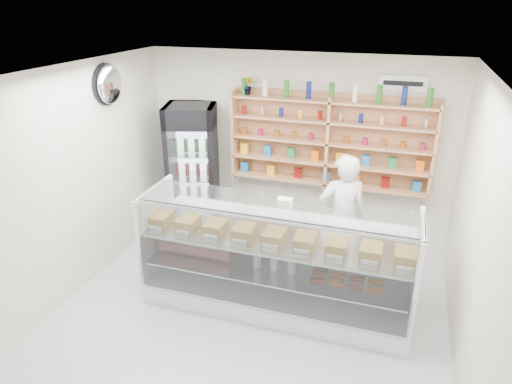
% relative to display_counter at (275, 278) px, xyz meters
% --- Properties ---
extents(room, '(5.00, 5.00, 5.00)m').
position_rel_display_counter_xyz_m(room, '(-0.23, -0.63, 1.03)').
color(room, '#B0B1B5').
rests_on(room, ground).
extents(display_counter, '(3.15, 0.94, 1.37)m').
position_rel_display_counter_xyz_m(display_counter, '(0.00, 0.00, 0.00)').
color(display_counter, white).
rests_on(display_counter, floor).
extents(shop_worker, '(0.74, 0.62, 1.72)m').
position_rel_display_counter_xyz_m(shop_worker, '(0.62, 0.91, 0.49)').
color(shop_worker, silver).
rests_on(shop_worker, floor).
extents(drinks_cooler, '(0.90, 0.89, 2.04)m').
position_rel_display_counter_xyz_m(drinks_cooler, '(-1.76, 1.51, 0.65)').
color(drinks_cooler, black).
rests_on(drinks_cooler, floor).
extents(wall_shelving, '(2.84, 0.28, 1.33)m').
position_rel_display_counter_xyz_m(wall_shelving, '(0.27, 1.71, 1.22)').
color(wall_shelving, '#B37C54').
rests_on(wall_shelving, back_wall).
extents(potted_plant, '(0.15, 0.12, 0.26)m').
position_rel_display_counter_xyz_m(potted_plant, '(-0.92, 1.71, 1.95)').
color(potted_plant, '#1E6626').
rests_on(potted_plant, wall_shelving).
extents(security_mirror, '(0.15, 0.50, 0.50)m').
position_rel_display_counter_xyz_m(security_mirror, '(-2.40, 0.57, 2.08)').
color(security_mirror, silver).
rests_on(security_mirror, left_wall).
extents(wall_sign, '(0.62, 0.03, 0.20)m').
position_rel_display_counter_xyz_m(wall_sign, '(1.17, 1.84, 2.08)').
color(wall_sign, white).
rests_on(wall_sign, back_wall).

